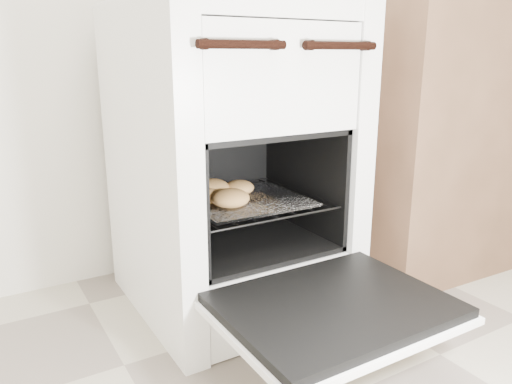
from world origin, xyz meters
TOP-DOWN VIEW (x-y plane):
  - stove at (0.04, 1.20)m, footprint 0.54×0.60m
  - oven_door at (0.04, 0.75)m, footprint 0.48×0.38m
  - oven_rack at (0.04, 1.14)m, footprint 0.39×0.38m
  - foil_sheet at (0.04, 1.12)m, footprint 0.30×0.27m
  - baked_rolls at (-0.02, 1.15)m, footprint 0.22×0.24m
  - counter at (0.91, 1.21)m, footprint 0.92×0.63m

SIDE VIEW (x-z plane):
  - oven_door at x=0.04m, z-range 0.16..0.20m
  - oven_rack at x=0.04m, z-range 0.31..0.32m
  - foil_sheet at x=0.04m, z-range 0.32..0.32m
  - baked_rolls at x=-0.02m, z-range 0.32..0.37m
  - stove at x=0.04m, z-range -0.01..0.81m
  - counter at x=0.91m, z-range 0.00..0.90m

